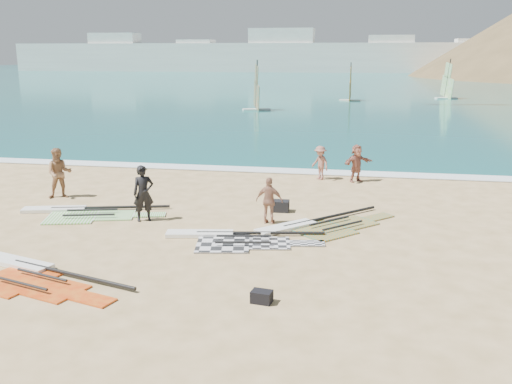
% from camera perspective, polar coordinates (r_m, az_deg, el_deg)
% --- Properties ---
extents(ground, '(300.00, 300.00, 0.00)m').
position_cam_1_polar(ground, '(15.66, -1.38, -7.07)').
color(ground, tan).
rests_on(ground, ground).
extents(sea, '(300.00, 240.00, 0.06)m').
position_cam_1_polar(sea, '(146.46, 9.49, 11.46)').
color(sea, '#0C4A57').
rests_on(sea, ground).
extents(surf_line, '(300.00, 1.20, 0.04)m').
position_cam_1_polar(surf_line, '(27.37, 3.91, 2.02)').
color(surf_line, white).
rests_on(surf_line, ground).
extents(far_town, '(160.00, 8.00, 12.00)m').
position_cam_1_polar(far_town, '(165.39, 4.09, 13.42)').
color(far_town, white).
rests_on(far_town, ground).
extents(rig_grey, '(5.02, 2.35, 0.19)m').
position_cam_1_polar(rig_grey, '(17.46, -2.62, -4.68)').
color(rig_grey, '#242527').
rests_on(rig_grey, ground).
extents(rig_green, '(5.35, 2.80, 0.20)m').
position_cam_1_polar(rig_green, '(21.15, -17.14, -1.98)').
color(rig_green, '#50C72C').
rests_on(rig_green, ground).
extents(rig_orange, '(4.50, 4.14, 0.20)m').
position_cam_1_polar(rig_orange, '(18.81, 6.25, -3.38)').
color(rig_orange, orange).
rests_on(rig_orange, ground).
extents(rig_red, '(4.90, 2.69, 0.20)m').
position_cam_1_polar(rig_red, '(15.76, -21.47, -7.75)').
color(rig_red, red).
rests_on(rig_red, ground).
extents(gear_bag_near, '(0.64, 0.47, 0.40)m').
position_cam_1_polar(gear_bag_near, '(20.51, 2.42, -1.40)').
color(gear_bag_near, black).
rests_on(gear_bag_near, ground).
extents(gear_bag_far, '(0.51, 0.39, 0.28)m').
position_cam_1_polar(gear_bag_far, '(13.26, 0.57, -10.43)').
color(gear_bag_far, black).
rests_on(gear_bag_far, ground).
extents(person_wetsuit, '(0.83, 0.74, 1.91)m').
position_cam_1_polar(person_wetsuit, '(19.55, -11.19, -0.14)').
color(person_wetsuit, black).
rests_on(person_wetsuit, ground).
extents(beachgoer_left, '(1.19, 1.09, 1.97)m').
position_cam_1_polar(beachgoer_left, '(23.53, -19.07, 1.79)').
color(beachgoer_left, '#986A47').
rests_on(beachgoer_left, ground).
extents(beachgoer_mid, '(1.10, 1.09, 1.52)m').
position_cam_1_polar(beachgoer_mid, '(25.70, 6.43, 2.92)').
color(beachgoer_mid, '#955E50').
rests_on(beachgoer_mid, ground).
extents(beachgoer_back, '(0.95, 0.47, 1.57)m').
position_cam_1_polar(beachgoer_back, '(18.93, 1.35, -0.87)').
color(beachgoer_back, '#A9755B').
rests_on(beachgoer_back, ground).
extents(beachgoer_right, '(1.48, 1.38, 1.66)m').
position_cam_1_polar(beachgoer_right, '(25.49, 10.02, 2.86)').
color(beachgoer_right, '#A25F4E').
rests_on(beachgoer_right, ground).
extents(windsurfer_left, '(2.79, 3.11, 4.91)m').
position_cam_1_polar(windsurfer_left, '(56.28, 0.05, 9.55)').
color(windsurfer_left, white).
rests_on(windsurfer_left, ground).
extents(windsurfer_centre, '(2.48, 3.01, 4.48)m').
position_cam_1_polar(windsurfer_centre, '(68.22, 9.40, 10.05)').
color(windsurfer_centre, white).
rests_on(windsurfer_centre, ground).
extents(windsurfer_right, '(2.77, 3.10, 4.87)m').
position_cam_1_polar(windsurfer_right, '(74.30, 18.55, 9.88)').
color(windsurfer_right, white).
rests_on(windsurfer_right, ground).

